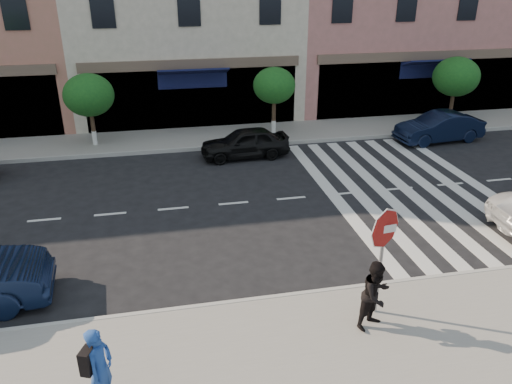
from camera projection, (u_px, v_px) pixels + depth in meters
name	position (u px, v px, depth m)	size (l,w,h in m)	color
ground	(258.00, 268.00, 13.12)	(120.00, 120.00, 0.00)	black
sidewalk_near	(297.00, 368.00, 9.75)	(60.00, 4.50, 0.15)	gray
sidewalk_far	(209.00, 137.00, 22.91)	(60.00, 3.00, 0.15)	gray
building_centre	(182.00, 3.00, 25.93)	(11.00, 9.00, 11.00)	beige
street_tree_wb	(89.00, 95.00, 20.89)	(2.10, 2.10, 3.06)	#473323
street_tree_c	(274.00, 86.00, 22.34)	(1.90, 1.90, 3.04)	#473323
street_tree_ea	(456.00, 77.00, 23.97)	(2.20, 2.20, 3.19)	#473323
stop_sign	(384.00, 239.00, 10.44)	(0.91, 0.14, 2.59)	gray
photographer	(100.00, 369.00, 8.52)	(0.59, 0.39, 1.62)	#21489A
walker	(376.00, 295.00, 10.48)	(0.76, 0.60, 1.57)	black
car_far_mid	(245.00, 143.00, 20.50)	(1.46, 3.62, 1.23)	black
car_far_right	(439.00, 127.00, 22.37)	(1.38, 3.96, 1.31)	black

